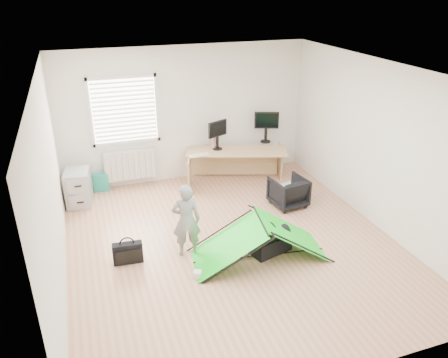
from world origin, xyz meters
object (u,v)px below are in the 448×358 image
object	(u,v)px
thermos	(214,143)
laptop_bag	(128,253)
person	(186,220)
duffel_bag	(270,244)
office_chair	(288,192)
desk	(236,166)
storage_crate	(295,191)
monitor_left	(217,139)
filing_cabinet	(79,187)
monitor_right	(266,131)
kite	(260,239)

from	to	relation	value
thermos	laptop_bag	xyz separation A→B (m)	(-2.09, -2.41, -0.65)
person	duffel_bag	distance (m)	1.34
office_chair	person	size ratio (longest dim) A/B	0.52
desk	storage_crate	xyz separation A→B (m)	(0.80, -1.06, -0.21)
laptop_bag	monitor_left	bearing A→B (deg)	52.34
monitor_left	filing_cabinet	bearing A→B (deg)	159.22
desk	thermos	world-z (taller)	thermos
monitor_right	storage_crate	bearing A→B (deg)	-67.17
monitor_right	thermos	xyz separation A→B (m)	(-1.15, -0.02, -0.11)
office_chair	person	world-z (taller)	person
monitor_left	thermos	size ratio (longest dim) A/B	1.81
monitor_left	monitor_right	world-z (taller)	monitor_right
desk	monitor_left	size ratio (longest dim) A/B	4.39
storage_crate	monitor_left	bearing A→B (deg)	132.76
office_chair	duffel_bag	world-z (taller)	office_chair
kite	storage_crate	bearing A→B (deg)	56.91
thermos	filing_cabinet	bearing A→B (deg)	-174.95
duffel_bag	monitor_left	bearing A→B (deg)	73.18
storage_crate	duffel_bag	world-z (taller)	storage_crate
desk	filing_cabinet	distance (m)	3.09
filing_cabinet	monitor_left	xyz separation A→B (m)	(2.74, 0.17, 0.57)
desk	laptop_bag	bearing A→B (deg)	-120.56
filing_cabinet	kite	xyz separation A→B (m)	(2.47, -2.66, -0.02)
person	laptop_bag	bearing A→B (deg)	5.56
monitor_left	storage_crate	bearing A→B (deg)	-71.64
filing_cabinet	duffel_bag	distance (m)	3.74
monitor_left	laptop_bag	world-z (taller)	monitor_left
office_chair	duffel_bag	xyz separation A→B (m)	(-0.93, -1.28, -0.14)
office_chair	monitor_right	bearing A→B (deg)	-105.65
desk	duffel_bag	xyz separation A→B (m)	(-0.40, -2.58, -0.21)
thermos	kite	size ratio (longest dim) A/B	0.13
desk	office_chair	bearing A→B (deg)	-49.50
thermos	storage_crate	world-z (taller)	thermos
desk	person	bearing A→B (deg)	-107.45
desk	laptop_bag	distance (m)	3.31
person	monitor_right	bearing A→B (deg)	-123.98
filing_cabinet	office_chair	world-z (taller)	filing_cabinet
filing_cabinet	person	xyz separation A→B (m)	(1.47, -2.23, 0.25)
monitor_right	thermos	size ratio (longest dim) A/B	2.00
desk	office_chair	size ratio (longest dim) A/B	3.31
monitor_left	kite	bearing A→B (deg)	-119.81
filing_cabinet	storage_crate	size ratio (longest dim) A/B	1.36
desk	filing_cabinet	size ratio (longest dim) A/B	3.03
monitor_right	storage_crate	xyz separation A→B (m)	(0.05, -1.32, -0.79)
person	laptop_bag	size ratio (longest dim) A/B	2.69
storage_crate	laptop_bag	distance (m)	3.48
monitor_right	office_chair	size ratio (longest dim) A/B	0.83
filing_cabinet	kite	distance (m)	3.63
kite	desk	bearing A→B (deg)	85.56
thermos	duffel_bag	distance (m)	2.91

